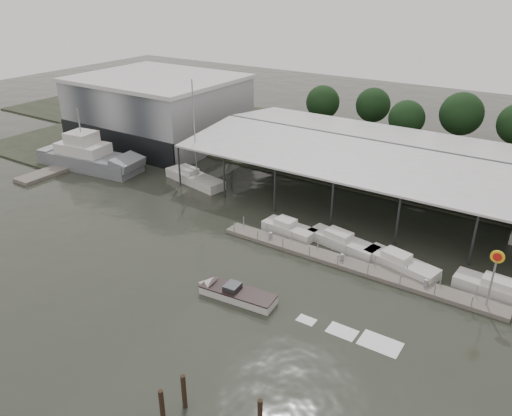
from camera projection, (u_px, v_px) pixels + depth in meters
The scene contains 15 objects.
ground at pixel (161, 267), 47.25m from camera, with size 200.00×200.00×0.00m, color #272C23.
land_strip_far at pixel (345, 149), 78.98m from camera, with size 140.00×30.00×0.30m.
land_strip_west at pixel (112, 128), 89.82m from camera, with size 20.00×40.00×0.30m.
storage_warehouse at pixel (159, 109), 81.60m from camera, with size 24.50×20.50×10.50m.
covered_boat_shed at pixel (435, 157), 57.37m from camera, with size 58.24×24.00×6.96m.
trawler_dock at pixel (75, 163), 72.67m from camera, with size 3.00×18.00×0.50m.
floating_dock at pixel (351, 265), 47.27m from camera, with size 28.00×2.00×1.40m.
shell_fuel_sign at pixel (495, 268), 39.71m from camera, with size 1.10×0.18×5.55m.
grey_trawler at pixel (90, 158), 70.87m from camera, with size 16.51×6.80×8.84m.
white_sailboat at pixel (194, 178), 66.22m from camera, with size 9.79×4.39×13.91m.
speedboat_underway at pixel (232, 293), 42.80m from camera, with size 18.37×3.74×2.00m.
moored_cruiser_0 at pixel (289, 229), 53.08m from camera, with size 6.08×2.72×1.70m.
moored_cruiser_1 at pixel (342, 242), 50.53m from camera, with size 7.86×3.53×1.70m.
moored_cruiser_2 at pixel (400, 263), 46.75m from camera, with size 7.43×3.79×1.70m.
moored_cruiser_3 at pixel (505, 292), 42.56m from camera, with size 8.64×2.81×1.70m.
Camera 1 is at (29.74, -28.80, 25.14)m, focal length 35.00 mm.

